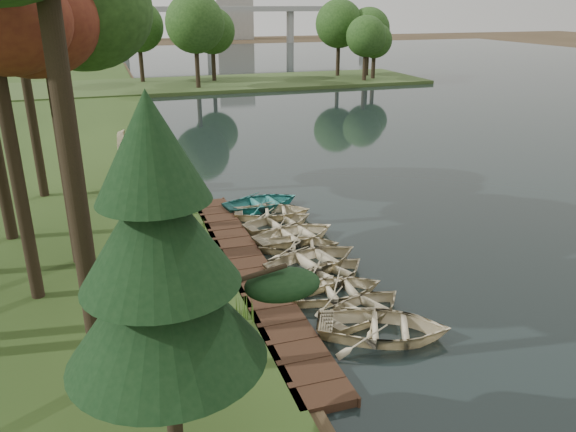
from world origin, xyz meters
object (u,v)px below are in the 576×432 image
object	(u,v)px
boardwalk	(249,271)
rowboat_1	(365,307)
stored_rowboat	(128,180)
rowboat_0	(384,325)
pine_tree	(160,261)
rowboat_2	(336,288)

from	to	relation	value
boardwalk	rowboat_1	xyz separation A→B (m)	(2.76, -4.11, 0.23)
rowboat_1	boardwalk	bearing A→B (deg)	10.97
rowboat_1	stored_rowboat	world-z (taller)	stored_rowboat
rowboat_0	pine_tree	size ratio (longest dim) A/B	0.50
rowboat_0	rowboat_2	distance (m)	2.74
rowboat_1	pine_tree	bearing A→B (deg)	103.07
rowboat_2	stored_rowboat	xyz separation A→B (m)	(-6.04, 14.20, 0.21)
rowboat_0	rowboat_1	xyz separation A→B (m)	(-0.01, 1.26, -0.08)
rowboat_1	rowboat_0	bearing A→B (deg)	157.41
rowboat_0	pine_tree	xyz separation A→B (m)	(-6.58, -3.52, 4.67)
boardwalk	rowboat_1	distance (m)	4.96
boardwalk	rowboat_1	size ratio (longest dim) A/B	4.96
rowboat_0	pine_tree	bearing A→B (deg)	142.97
rowboat_1	rowboat_2	bearing A→B (deg)	-8.11
rowboat_1	stored_rowboat	xyz separation A→B (m)	(-6.42, 15.66, 0.22)
rowboat_1	pine_tree	world-z (taller)	pine_tree
boardwalk	stored_rowboat	world-z (taller)	stored_rowboat
rowboat_1	rowboat_2	world-z (taller)	rowboat_2
rowboat_0	stored_rowboat	world-z (taller)	stored_rowboat
rowboat_2	pine_tree	xyz separation A→B (m)	(-6.19, -6.23, 4.74)
rowboat_0	boardwalk	bearing A→B (deg)	52.13
rowboat_0	stored_rowboat	bearing A→B (deg)	45.67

